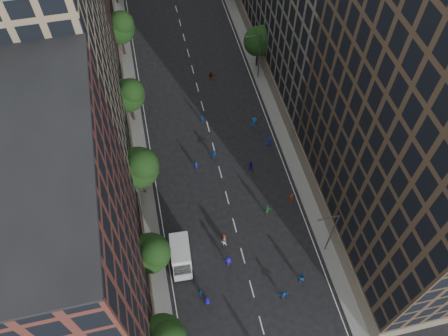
% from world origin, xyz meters
% --- Properties ---
extents(ground, '(240.00, 240.00, 0.00)m').
position_xyz_m(ground, '(0.00, 40.00, 0.00)').
color(ground, black).
rests_on(ground, ground).
extents(sidewalk_left, '(4.00, 105.00, 0.15)m').
position_xyz_m(sidewalk_left, '(-12.00, 47.50, 0.07)').
color(sidewalk_left, slate).
rests_on(sidewalk_left, ground).
extents(sidewalk_right, '(4.00, 105.00, 0.15)m').
position_xyz_m(sidewalk_right, '(12.00, 47.50, 0.07)').
color(sidewalk_right, slate).
rests_on(sidewalk_right, ground).
extents(bldg_left_a, '(14.00, 22.00, 30.00)m').
position_xyz_m(bldg_left_a, '(-19.00, 11.00, 15.00)').
color(bldg_left_a, '#572921').
rests_on(bldg_left_a, ground).
extents(bldg_left_b, '(14.00, 26.00, 34.00)m').
position_xyz_m(bldg_left_b, '(-19.00, 35.00, 17.00)').
color(bldg_left_b, '#847357').
rests_on(bldg_left_b, ground).
extents(bldg_right_a, '(14.00, 30.00, 36.00)m').
position_xyz_m(bldg_right_a, '(19.00, 15.00, 18.00)').
color(bldg_right_a, '#433224').
rests_on(bldg_right_a, ground).
extents(tree_left_1, '(4.80, 4.80, 8.21)m').
position_xyz_m(tree_left_1, '(-11.02, 13.86, 5.55)').
color(tree_left_1, black).
rests_on(tree_left_1, ground).
extents(tree_left_2, '(5.60, 5.60, 9.45)m').
position_xyz_m(tree_left_2, '(-10.99, 25.83, 6.36)').
color(tree_left_2, black).
rests_on(tree_left_2, ground).
extents(tree_left_3, '(5.00, 5.00, 8.58)m').
position_xyz_m(tree_left_3, '(-11.02, 39.85, 5.82)').
color(tree_left_3, black).
rests_on(tree_left_3, ground).
extents(tree_left_4, '(5.40, 5.40, 9.08)m').
position_xyz_m(tree_left_4, '(-11.00, 55.84, 6.10)').
color(tree_left_4, black).
rests_on(tree_left_4, ground).
extents(tree_right_a, '(5.00, 5.00, 8.39)m').
position_xyz_m(tree_right_a, '(11.38, 47.85, 5.63)').
color(tree_right_a, black).
rests_on(tree_right_a, ground).
extents(streetlamp_near, '(2.64, 0.22, 9.06)m').
position_xyz_m(streetlamp_near, '(10.37, 12.00, 5.17)').
color(streetlamp_near, '#595B60').
rests_on(streetlamp_near, ground).
extents(streetlamp_far, '(2.64, 0.22, 9.06)m').
position_xyz_m(streetlamp_far, '(10.37, 45.00, 5.17)').
color(streetlamp_far, '#595B60').
rests_on(streetlamp_far, ground).
extents(cargo_van, '(2.90, 5.59, 2.89)m').
position_xyz_m(cargo_van, '(-7.79, 14.57, 1.52)').
color(cargo_van, silver).
rests_on(cargo_van, ground).
extents(skater_0, '(0.87, 0.64, 1.64)m').
position_xyz_m(skater_0, '(-5.69, 8.47, 0.82)').
color(skater_0, '#15118E').
rests_on(skater_0, ground).
extents(skater_2, '(1.07, 0.94, 1.85)m').
position_xyz_m(skater_2, '(6.20, 8.75, 0.92)').
color(skater_2, '#11448E').
rests_on(skater_2, ground).
extents(skater_3, '(1.32, 0.98, 1.83)m').
position_xyz_m(skater_3, '(-2.11, 12.74, 0.91)').
color(skater_3, '#1D16B6').
rests_on(skater_3, ground).
extents(skater_4, '(1.01, 0.64, 1.61)m').
position_xyz_m(skater_4, '(-6.24, 9.52, 0.80)').
color(skater_4, '#13479B').
rests_on(skater_4, ground).
extents(skater_5, '(1.43, 0.48, 1.53)m').
position_xyz_m(skater_5, '(3.42, 7.14, 0.77)').
color(skater_5, '#144FA9').
rests_on(skater_5, ground).
extents(skater_6, '(0.80, 0.56, 1.54)m').
position_xyz_m(skater_6, '(-1.90, 16.10, 0.77)').
color(skater_6, '#A4301B').
rests_on(skater_6, ground).
extents(skater_7, '(0.73, 0.53, 1.87)m').
position_xyz_m(skater_7, '(8.50, 19.99, 0.93)').
color(skater_7, maroon).
rests_on(skater_7, ground).
extents(skater_8, '(0.97, 0.83, 1.74)m').
position_xyz_m(skater_8, '(-2.04, 15.57, 0.87)').
color(skater_8, silver).
rests_on(skater_8, ground).
extents(skater_9, '(1.33, 0.85, 1.95)m').
position_xyz_m(skater_9, '(-7.39, 12.27, 0.97)').
color(skater_9, '#48494E').
rests_on(skater_9, ground).
extents(skater_10, '(1.20, 0.75, 1.91)m').
position_xyz_m(skater_10, '(4.70, 18.80, 0.96)').
color(skater_10, '#216F3F').
rests_on(skater_10, ground).
extents(skater_11, '(1.60, 1.01, 1.65)m').
position_xyz_m(skater_11, '(-0.37, 29.71, 0.82)').
color(skater_11, '#124492').
rests_on(skater_11, ground).
extents(skater_12, '(0.94, 0.74, 1.70)m').
position_xyz_m(skater_12, '(8.25, 30.29, 0.85)').
color(skater_12, '#1624B5').
rests_on(skater_12, ground).
extents(skater_13, '(0.63, 0.48, 1.56)m').
position_xyz_m(skater_13, '(-3.30, 28.34, 0.78)').
color(skater_13, navy).
rests_on(skater_13, ground).
extents(skater_14, '(0.92, 0.73, 1.81)m').
position_xyz_m(skater_14, '(4.35, 26.41, 0.91)').
color(skater_14, '#151296').
rests_on(skater_14, ground).
extents(skater_15, '(1.37, 1.10, 1.84)m').
position_xyz_m(skater_15, '(7.09, 34.41, 0.92)').
color(skater_15, blue).
rests_on(skater_15, ground).
extents(skater_16, '(0.98, 0.54, 1.58)m').
position_xyz_m(skater_16, '(-0.68, 37.05, 0.79)').
color(skater_16, '#144AA3').
rests_on(skater_16, ground).
extents(skater_17, '(1.49, 0.99, 1.54)m').
position_xyz_m(skater_17, '(2.69, 46.49, 0.77)').
color(skater_17, '#A1271A').
rests_on(skater_17, ground).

